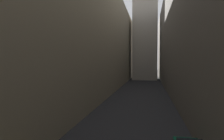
{
  "coord_description": "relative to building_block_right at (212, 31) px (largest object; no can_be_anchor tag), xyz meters",
  "views": [
    {
      "loc": [
        1.86,
        10.42,
        6.4
      ],
      "look_at": [
        0.0,
        19.94,
        6.02
      ],
      "focal_mm": 31.07,
      "sensor_mm": 36.0,
      "label": 1
    }
  ],
  "objects": [
    {
      "name": "building_block_left",
      "position": [
        -24.85,
        0.0,
        -0.5
      ],
      "size": [
        12.03,
        108.0,
        23.44
      ],
      "primitive_type": "cube",
      "color": "gray",
      "rests_on": "ground"
    },
    {
      "name": "ground_plane",
      "position": [
        -13.34,
        -2.0,
        -12.22
      ],
      "size": [
        264.0,
        264.0,
        0.0
      ],
      "primitive_type": "plane",
      "color": "#232326"
    },
    {
      "name": "building_block_right",
      "position": [
        0.0,
        0.0,
        0.0
      ],
      "size": [
        15.67,
        108.0,
        24.44
      ],
      "primitive_type": "cube",
      "color": "#60594F",
      "rests_on": "ground"
    }
  ]
}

